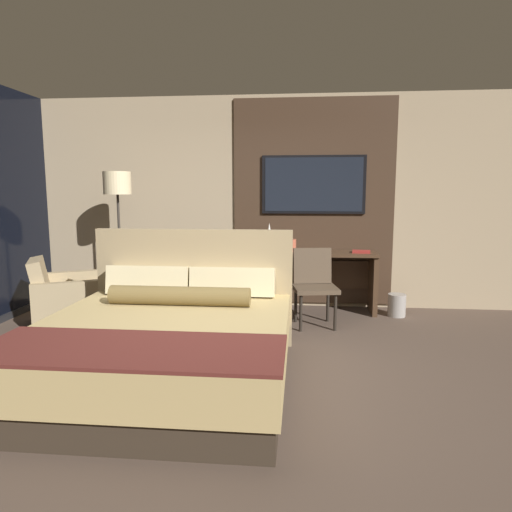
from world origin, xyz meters
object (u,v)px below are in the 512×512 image
(book, at_px, (361,252))
(tv, at_px, (313,185))
(floor_lamp, at_px, (118,195))
(waste_bin, at_px, (397,305))
(desk, at_px, (312,271))
(armchair_by_window, at_px, (67,302))
(desk_chair, at_px, (314,280))
(vase_tall, at_px, (269,237))
(vase_short, at_px, (290,245))
(bed, at_px, (167,343))

(book, bearing_deg, tv, 154.60)
(floor_lamp, bearing_deg, waste_bin, 2.80)
(desk, height_order, armchair_by_window, armchair_by_window)
(floor_lamp, relative_size, book, 7.51)
(desk_chair, distance_m, vase_tall, 0.97)
(desk, height_order, vase_short, vase_short)
(armchair_by_window, distance_m, waste_bin, 3.99)
(floor_lamp, height_order, waste_bin, floor_lamp)
(desk, xyz_separation_m, vase_short, (-0.29, -0.03, 0.34))
(tv, xyz_separation_m, desk_chair, (0.00, -0.83, -1.11))
(bed, distance_m, vase_short, 2.59)
(tv, bearing_deg, book, -25.40)
(vase_short, distance_m, book, 0.90)
(vase_short, xyz_separation_m, book, (0.89, -0.05, -0.06))
(desk_chair, relative_size, armchair_by_window, 0.85)
(vase_short, relative_size, book, 0.66)
(vase_tall, distance_m, waste_bin, 1.83)
(bed, distance_m, vase_tall, 2.58)
(tv, distance_m, armchair_by_window, 3.37)
(desk, distance_m, floor_lamp, 2.65)
(floor_lamp, bearing_deg, vase_tall, 11.55)
(bed, distance_m, waste_bin, 3.17)
(book, distance_m, waste_bin, 0.80)
(vase_tall, relative_size, waste_bin, 1.29)
(waste_bin, bearing_deg, floor_lamp, -177.20)
(floor_lamp, xyz_separation_m, book, (3.04, 0.27, -0.71))
(desk, relative_size, vase_short, 10.13)
(desk, bearing_deg, tv, 90.00)
(desk_chair, height_order, floor_lamp, floor_lamp)
(bed, distance_m, tv, 3.15)
(desk, distance_m, waste_bin, 1.13)
(desk_chair, xyz_separation_m, vase_tall, (-0.57, 0.65, 0.43))
(desk_chair, xyz_separation_m, book, (0.61, 0.54, 0.27))
(tv, bearing_deg, waste_bin, -20.03)
(armchair_by_window, distance_m, vase_tall, 2.59)
(armchair_by_window, height_order, vase_short, vase_short)
(tv, bearing_deg, bed, -115.63)
(bed, xyz_separation_m, floor_lamp, (-1.20, 2.02, 1.19))
(desk_chair, bearing_deg, desk, 80.56)
(floor_lamp, bearing_deg, tv, 12.80)
(armchair_by_window, relative_size, book, 4.41)
(armchair_by_window, relative_size, floor_lamp, 0.59)
(bed, bearing_deg, desk_chair, 54.77)
(bed, relative_size, vase_tall, 5.96)
(tv, xyz_separation_m, waste_bin, (1.05, -0.38, -1.50))
(bed, relative_size, waste_bin, 7.69)
(desk, bearing_deg, book, -7.60)
(vase_tall, xyz_separation_m, vase_short, (0.28, -0.06, -0.10))
(vase_short, bearing_deg, waste_bin, -6.40)
(tv, xyz_separation_m, vase_tall, (-0.57, -0.17, -0.67))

